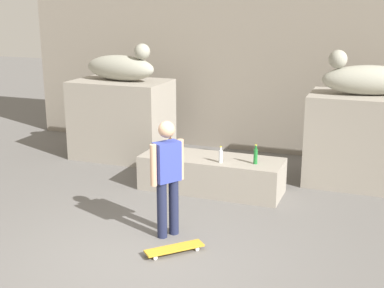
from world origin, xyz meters
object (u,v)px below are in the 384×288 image
(statue_reclining_left, at_px, (122,67))
(bottle_brown, at_px, (170,145))
(skateboard, at_px, (174,248))
(bottle_clear, at_px, (221,156))
(statue_reclining_right, at_px, (367,79))
(bottle_green, at_px, (256,156))
(skater, at_px, (167,174))

(statue_reclining_left, bearing_deg, bottle_brown, -30.59)
(skateboard, relative_size, bottle_clear, 2.53)
(statue_reclining_right, distance_m, bottle_clear, 2.91)
(bottle_green, height_order, bottle_clear, bottle_green)
(skater, relative_size, bottle_clear, 5.95)
(skater, bearing_deg, statue_reclining_right, 176.42)
(skater, xyz_separation_m, skateboard, (0.29, -0.47, -0.86))
(bottle_clear, height_order, bottle_brown, bottle_brown)
(statue_reclining_left, bearing_deg, bottle_green, -16.15)
(statue_reclining_left, bearing_deg, skateboard, -46.75)
(skater, xyz_separation_m, bottle_brown, (-0.80, 2.01, -0.18))
(statue_reclining_left, height_order, skateboard, statue_reclining_left)
(statue_reclining_right, distance_m, bottle_green, 2.42)
(skateboard, height_order, bottle_brown, bottle_brown)
(skateboard, height_order, bottle_clear, bottle_clear)
(skateboard, distance_m, bottle_clear, 2.30)
(skateboard, bearing_deg, statue_reclining_left, -99.56)
(statue_reclining_right, height_order, skateboard, statue_reclining_right)
(skateboard, height_order, bottle_green, bottle_green)
(statue_reclining_left, relative_size, skater, 0.99)
(bottle_green, bearing_deg, statue_reclining_left, 156.43)
(bottle_clear, bearing_deg, bottle_green, 13.02)
(statue_reclining_right, relative_size, skater, 1.01)
(bottle_brown, bearing_deg, statue_reclining_left, 141.99)
(statue_reclining_left, relative_size, bottle_brown, 5.12)
(skateboard, xyz_separation_m, bottle_green, (0.50, 2.34, 0.68))
(statue_reclining_left, bearing_deg, statue_reclining_right, 7.37)
(statue_reclining_right, height_order, bottle_clear, statue_reclining_right)
(statue_reclining_right, distance_m, skater, 4.16)
(statue_reclining_left, xyz_separation_m, statue_reclining_right, (4.79, -0.00, 0.00))
(statue_reclining_left, distance_m, bottle_green, 3.68)
(statue_reclining_left, distance_m, skateboard, 4.96)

